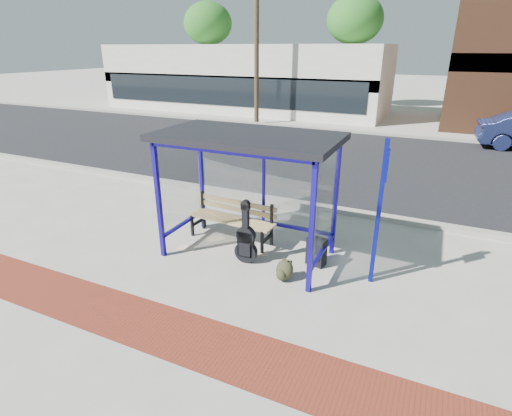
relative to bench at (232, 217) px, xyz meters
The scene contains 19 objects.
ground 0.92m from the bench, 38.05° to the right, with size 120.00×120.00×0.00m, color #B2ADA0.
brick_paver_strip 3.17m from the bench, 79.00° to the right, with size 60.00×1.00×0.01m, color maroon.
curb_near 2.55m from the bench, 76.24° to the left, with size 60.00×0.25×0.12m, color gray.
street_asphalt 7.57m from the bench, 85.48° to the left, with size 60.00×10.00×0.00m, color black.
curb_far 12.66m from the bench, 87.30° to the left, with size 60.00×0.25×0.12m, color gray.
far_sidewalk 14.55m from the bench, 87.65° to the left, with size 60.00×4.00×0.01m, color #B2ADA0.
bus_shelter 1.71m from the bench, 33.57° to the right, with size 3.30×1.80×2.42m.
storefront_white 19.49m from the bench, 115.63° to the left, with size 18.00×6.04×4.00m.
tree_left 25.84m from the bench, 121.90° to the left, with size 3.60×3.60×7.03m.
tree_mid 22.22m from the bench, 96.37° to the left, with size 3.60×3.60×7.03m.
utility_pole_west 14.47m from the bench, 112.68° to the left, with size 1.60×0.24×8.00m.
bench is the anchor object (origin of this frame).
guitar_bag 1.04m from the bench, 47.61° to the right, with size 0.44×0.15×1.19m.
suitcase 1.98m from the bench, ahead, with size 0.38×0.29×0.60m.
backpack 1.94m from the bench, 33.61° to the right, with size 0.36×0.34×0.39m.
sign_post 3.17m from the bench, ahead, with size 0.11×0.32×2.55m.
newspaper_a 0.63m from the bench, 155.79° to the right, with size 0.36×0.29×0.01m, color white.
newspaper_b 1.15m from the bench, 129.42° to the right, with size 0.39×0.31×0.01m, color white.
newspaper_c 1.01m from the bench, 23.52° to the right, with size 0.34×0.27×0.01m, color white.
Camera 1 is at (3.11, -6.34, 3.84)m, focal length 28.00 mm.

